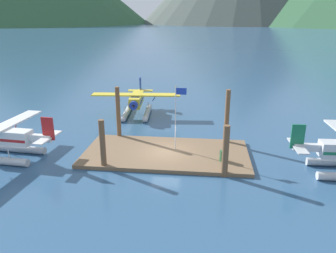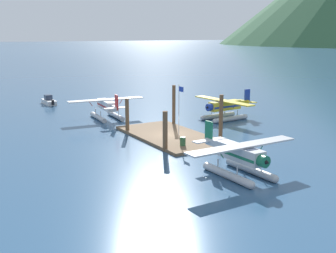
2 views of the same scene
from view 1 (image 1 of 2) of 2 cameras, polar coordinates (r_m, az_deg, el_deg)
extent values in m
plane|color=#2D5175|center=(28.51, -0.35, -4.96)|extent=(1200.00, 1200.00, 0.00)
cube|color=brown|center=(28.45, -0.35, -4.68)|extent=(14.10, 7.08, 0.30)
cylinder|color=brown|center=(25.84, -11.32, -3.12)|extent=(0.45, 0.45, 4.02)
cylinder|color=brown|center=(24.49, 9.98, -4.29)|extent=(0.49, 0.49, 4.02)
cylinder|color=brown|center=(31.82, -8.66, 2.31)|extent=(0.42, 0.42, 5.13)
cylinder|color=brown|center=(30.39, 10.22, 1.52)|extent=(0.42, 0.42, 5.23)
cylinder|color=silver|center=(28.00, 1.32, 1.32)|extent=(0.08, 0.08, 5.56)
cube|color=#1E3DB2|center=(27.34, 2.30, 6.15)|extent=(0.90, 0.03, 0.56)
sphere|color=gold|center=(27.29, 1.36, 6.99)|extent=(0.10, 0.10, 0.10)
cylinder|color=#33663D|center=(26.88, 9.58, -5.06)|extent=(0.58, 0.58, 0.88)
torus|color=#33663D|center=(26.88, 9.58, -5.06)|extent=(0.62, 0.62, 0.04)
cylinder|color=#B7BABF|center=(39.68, -3.62, 2.43)|extent=(1.07, 5.63, 0.64)
sphere|color=#B7BABF|center=(37.02, -4.02, 1.21)|extent=(0.64, 0.64, 0.64)
cylinder|color=#B7BABF|center=(40.00, -7.19, 2.45)|extent=(1.07, 5.63, 0.64)
sphere|color=#B7BABF|center=(37.36, -7.84, 1.24)|extent=(0.64, 0.64, 0.64)
cylinder|color=#B7BABF|center=(38.35, -3.81, 2.88)|extent=(0.10, 0.10, 0.70)
cylinder|color=#B7BABF|center=(40.65, -3.48, 3.81)|extent=(0.10, 0.10, 0.70)
cylinder|color=#B7BABF|center=(38.67, -7.50, 2.90)|extent=(0.10, 0.10, 0.70)
cylinder|color=#B7BABF|center=(40.96, -6.97, 3.82)|extent=(0.10, 0.10, 0.70)
cube|color=yellow|center=(39.39, -5.48, 4.70)|extent=(1.61, 4.88, 1.20)
cube|color=#1E389E|center=(39.42, -5.48, 4.56)|extent=(1.62, 4.79, 0.24)
cube|color=#283347|center=(38.28, -5.70, 4.79)|extent=(1.14, 1.18, 0.56)
cube|color=yellow|center=(38.95, -5.57, 5.55)|extent=(10.48, 2.20, 0.14)
cylinder|color=#1E389E|center=(38.80, -2.32, 5.06)|extent=(0.63, 0.13, 0.84)
cylinder|color=#1E389E|center=(39.37, -8.74, 5.06)|extent=(0.63, 0.13, 0.84)
cylinder|color=#1E389E|center=(36.81, -6.01, 3.67)|extent=(1.00, 0.67, 0.96)
cone|color=black|center=(36.38, -6.10, 3.49)|extent=(0.39, 0.38, 0.36)
cube|color=yellow|center=(42.51, -4.94, 5.91)|extent=(0.61, 2.23, 0.56)
cube|color=#1E389E|center=(43.20, -4.83, 7.27)|extent=(0.20, 1.01, 1.90)
cube|color=yellow|center=(43.26, -4.82, 6.27)|extent=(3.25, 1.05, 0.10)
cylinder|color=#B7BABF|center=(31.95, -24.95, -3.50)|extent=(5.63, 1.10, 0.64)
cylinder|color=#B7BABF|center=(29.19, -26.00, -4.30)|extent=(0.10, 0.10, 0.70)
cylinder|color=#B7BABF|center=(32.43, -26.83, -2.20)|extent=(0.10, 0.10, 0.70)
cylinder|color=#B7BABF|center=(31.05, -23.32, -2.57)|extent=(0.10, 0.10, 0.70)
cube|color=white|center=(30.49, -26.70, -1.53)|extent=(4.89, 1.63, 1.20)
cube|color=#B21E1E|center=(30.53, -26.67, -1.71)|extent=(4.79, 1.64, 0.24)
cylinder|color=#B21E1E|center=(32.22, -24.90, 0.39)|extent=(0.13, 0.63, 0.84)
cube|color=white|center=(28.62, -21.55, -1.85)|extent=(2.23, 0.62, 0.56)
cube|color=#B21E1E|center=(27.88, -20.19, -0.36)|extent=(1.01, 0.20, 1.90)
cube|color=white|center=(28.17, -20.19, -1.79)|extent=(1.06, 3.26, 0.10)
cylinder|color=#B7BABF|center=(29.09, 26.11, -4.39)|extent=(0.10, 0.10, 0.70)
cube|color=silver|center=(26.93, 23.27, -3.36)|extent=(2.21, 0.50, 0.56)
cube|color=#196B47|center=(26.36, 21.65, -1.63)|extent=(1.00, 0.15, 1.90)
cube|color=silver|center=(26.65, 21.67, -3.14)|extent=(0.89, 3.22, 0.10)
camera|label=2|loc=(37.07, 92.79, -1.13)|focal=45.54mm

